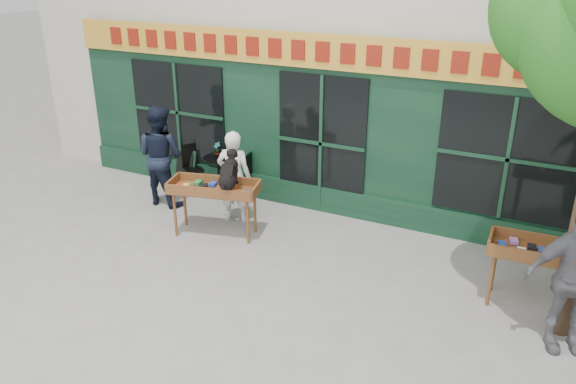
# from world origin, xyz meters

# --- Properties ---
(ground) EXTENTS (80.00, 80.00, 0.00)m
(ground) POSITION_xyz_m (0.00, 0.00, 0.00)
(ground) COLOR slate
(ground) RESTS_ON ground
(book_cart_center) EXTENTS (1.61, 0.97, 0.99)m
(book_cart_center) POSITION_xyz_m (-1.23, 0.59, 0.82)
(book_cart_center) COLOR brown
(book_cart_center) RESTS_ON ground
(dog) EXTENTS (0.48, 0.66, 0.60)m
(dog) POSITION_xyz_m (-0.88, 0.54, 1.29)
(dog) COLOR black
(dog) RESTS_ON book_cart_center
(woman) EXTENTS (0.70, 0.55, 1.70)m
(woman) POSITION_xyz_m (-1.23, 1.24, 0.85)
(woman) COLOR silver
(woman) RESTS_ON ground
(book_cart_right) EXTENTS (1.52, 0.68, 0.99)m
(book_cart_right) POSITION_xyz_m (4.01, 0.71, 0.82)
(book_cart_right) COLOR brown
(book_cart_right) RESTS_ON ground
(man_right) EXTENTS (1.24, 0.87, 1.95)m
(man_right) POSITION_xyz_m (4.31, -0.04, 0.97)
(man_right) COLOR #5B5B60
(man_right) RESTS_ON ground
(bistro_table) EXTENTS (0.60, 0.60, 0.76)m
(bistro_table) POSITION_xyz_m (-2.21, 2.19, 0.54)
(bistro_table) COLOR black
(bistro_table) RESTS_ON ground
(bistro_chair_left) EXTENTS (0.51, 0.51, 0.95)m
(bistro_chair_left) POSITION_xyz_m (-2.83, 2.15, 0.56)
(bistro_chair_left) COLOR black
(bistro_chair_left) RESTS_ON ground
(bistro_chair_right) EXTENTS (0.41, 0.41, 0.95)m
(bistro_chair_right) POSITION_xyz_m (-1.57, 2.21, 0.56)
(bistro_chair_right) COLOR black
(bistro_chair_right) RESTS_ON ground
(potted_plant) EXTENTS (0.20, 0.17, 0.32)m
(potted_plant) POSITION_xyz_m (-2.21, 2.19, 0.93)
(potted_plant) COLOR gray
(potted_plant) RESTS_ON bistro_table
(man_left) EXTENTS (0.97, 0.77, 1.96)m
(man_left) POSITION_xyz_m (-2.91, 1.29, 0.98)
(man_left) COLOR black
(man_left) RESTS_ON ground
(chalkboard) EXTENTS (0.58, 0.28, 0.79)m
(chalkboard) POSITION_xyz_m (-3.06, 2.19, 0.40)
(chalkboard) COLOR black
(chalkboard) RESTS_ON ground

